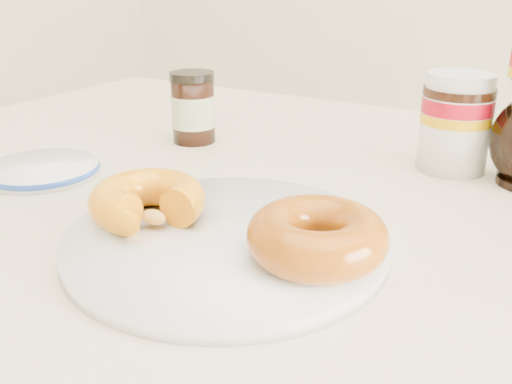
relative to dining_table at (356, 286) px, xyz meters
The scene contains 7 objects.
dining_table is the anchor object (origin of this frame).
plate 0.18m from the dining_table, 119.37° to the right, with size 0.28×0.28×0.01m.
donut_bitten 0.24m from the dining_table, 136.45° to the right, with size 0.10×0.10×0.04m, color orange.
donut_whole 0.18m from the dining_table, 84.83° to the right, with size 0.11×0.11×0.04m, color #924509.
nutella_jar 0.23m from the dining_table, 76.53° to the left, with size 0.08×0.08×0.11m.
dark_jar 0.34m from the dining_table, 158.49° to the left, with size 0.06×0.06×0.10m.
blue_rim_saucer 0.38m from the dining_table, 166.32° to the right, with size 0.13×0.13×0.01m.
Camera 1 is at (0.17, -0.40, 0.98)m, focal length 40.00 mm.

